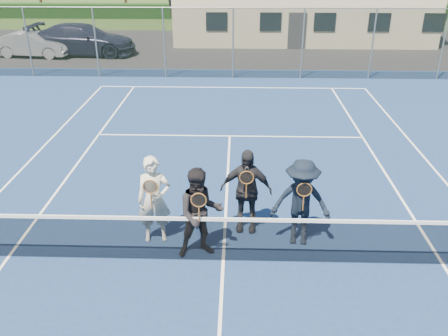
# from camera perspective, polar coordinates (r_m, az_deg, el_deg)

# --- Properties ---
(ground) EXTENTS (220.00, 220.00, 0.00)m
(ground) POSITION_cam_1_polar(r_m,az_deg,el_deg) (27.88, 1.25, 14.15)
(ground) COLOR #2A4117
(ground) RESTS_ON ground
(court_surface) EXTENTS (30.00, 30.00, 0.02)m
(court_surface) POSITION_cam_1_polar(r_m,az_deg,el_deg) (9.15, -0.09, -11.12)
(court_surface) COLOR navy
(court_surface) RESTS_ON ground
(tarmac_carpark) EXTENTS (40.00, 12.00, 0.01)m
(tarmac_carpark) POSITION_cam_1_polar(r_m,az_deg,el_deg) (28.20, -7.15, 14.11)
(tarmac_carpark) COLOR black
(tarmac_carpark) RESTS_ON ground
(hedge_row) EXTENTS (40.00, 1.20, 1.10)m
(hedge_row) POSITION_cam_1_polar(r_m,az_deg,el_deg) (39.65, 1.45, 18.33)
(hedge_row) COLOR black
(hedge_row) RESTS_ON ground
(car_b) EXTENTS (4.08, 1.80, 1.30)m
(car_b) POSITION_cam_1_polar(r_m,az_deg,el_deg) (27.58, -21.95, 13.64)
(car_b) COLOR gray
(car_b) RESTS_ON ground
(car_c) EXTENTS (5.66, 2.54, 1.61)m
(car_c) POSITION_cam_1_polar(r_m,az_deg,el_deg) (27.23, -16.61, 14.60)
(car_c) COLOR black
(car_c) RESTS_ON ground
(court_markings) EXTENTS (11.03, 23.83, 0.01)m
(court_markings) POSITION_cam_1_polar(r_m,az_deg,el_deg) (9.14, -0.09, -11.04)
(court_markings) COLOR white
(court_markings) RESTS_ON court_surface
(tennis_net) EXTENTS (11.68, 0.08, 1.10)m
(tennis_net) POSITION_cam_1_polar(r_m,az_deg,el_deg) (8.84, -0.09, -8.37)
(tennis_net) COLOR slate
(tennis_net) RESTS_ON ground
(perimeter_fence) EXTENTS (30.07, 0.07, 3.02)m
(perimeter_fence) POSITION_cam_1_polar(r_m,az_deg,el_deg) (21.21, 1.10, 14.76)
(perimeter_fence) COLOR slate
(perimeter_fence) RESTS_ON ground
(player_a) EXTENTS (0.71, 0.55, 1.80)m
(player_a) POSITION_cam_1_polar(r_m,az_deg,el_deg) (9.38, -8.41, -3.80)
(player_a) COLOR beige
(player_a) RESTS_ON court_surface
(player_b) EXTENTS (1.01, 0.87, 1.80)m
(player_b) POSITION_cam_1_polar(r_m,az_deg,el_deg) (8.85, -2.87, -5.45)
(player_b) COLOR black
(player_b) RESTS_ON court_surface
(player_c) EXTENTS (1.09, 0.55, 1.80)m
(player_c) POSITION_cam_1_polar(r_m,az_deg,el_deg) (9.62, 2.66, -2.73)
(player_c) COLOR black
(player_c) RESTS_ON court_surface
(player_d) EXTENTS (1.23, 0.79, 1.80)m
(player_d) POSITION_cam_1_polar(r_m,az_deg,el_deg) (9.30, 9.25, -4.15)
(player_d) COLOR black
(player_d) RESTS_ON court_surface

